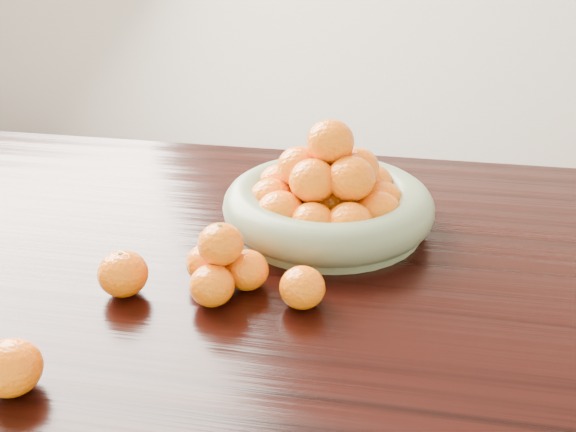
% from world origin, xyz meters
% --- Properties ---
extents(dining_table, '(2.00, 1.00, 0.75)m').
position_xyz_m(dining_table, '(0.00, 0.00, 0.66)').
color(dining_table, black).
rests_on(dining_table, ground).
extents(fruit_bowl, '(0.38, 0.38, 0.20)m').
position_xyz_m(fruit_bowl, '(0.02, 0.11, 0.81)').
color(fruit_bowl, '#657152').
rests_on(fruit_bowl, dining_table).
extents(orange_pyramid, '(0.13, 0.13, 0.11)m').
position_xyz_m(orange_pyramid, '(-0.11, -0.13, 0.79)').
color(orange_pyramid, orange).
rests_on(orange_pyramid, dining_table).
extents(loose_orange_0, '(0.08, 0.08, 0.07)m').
position_xyz_m(loose_orange_0, '(-0.25, -0.17, 0.79)').
color(loose_orange_0, orange).
rests_on(loose_orange_0, dining_table).
extents(loose_orange_1, '(0.07, 0.07, 0.07)m').
position_xyz_m(loose_orange_1, '(-0.30, -0.40, 0.78)').
color(loose_orange_1, orange).
rests_on(loose_orange_1, dining_table).
extents(loose_orange_2, '(0.07, 0.07, 0.06)m').
position_xyz_m(loose_orange_2, '(0.02, -0.15, 0.78)').
color(loose_orange_2, orange).
rests_on(loose_orange_2, dining_table).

